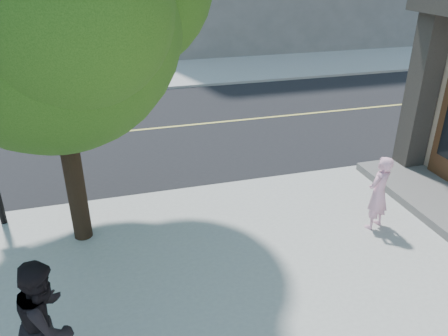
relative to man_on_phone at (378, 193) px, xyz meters
name	(u,v)px	position (x,y,z in m)	size (l,w,h in m)	color
ground	(10,216)	(-7.31, 2.66, -0.90)	(140.00, 140.00, 0.00)	black
road_ew	(32,140)	(-7.31, 7.16, -0.90)	(140.00, 9.00, 0.01)	black
sidewalk_ne	(258,33)	(6.19, 24.16, -0.84)	(29.00, 25.00, 0.12)	#A9A9A4
man_on_phone	(378,193)	(0.00, 0.00, 0.00)	(0.57, 0.37, 1.56)	#F5ACCB
pedestrian	(47,322)	(-6.02, -1.96, 0.13)	(0.89, 0.69, 1.83)	black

